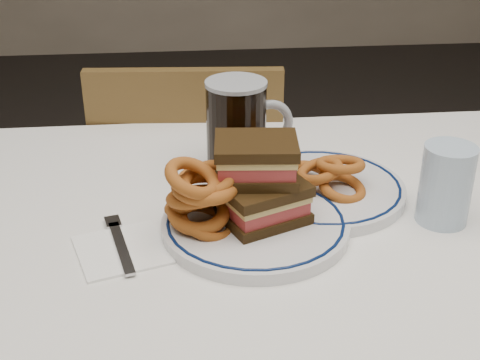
{
  "coord_description": "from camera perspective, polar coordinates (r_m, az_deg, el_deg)",
  "views": [
    {
      "loc": [
        -0.12,
        -0.83,
        1.26
      ],
      "look_at": [
        -0.04,
        0.04,
        0.81
      ],
      "focal_mm": 50.0,
      "sensor_mm": 36.0,
      "label": 1
    }
  ],
  "objects": [
    {
      "name": "reuben_sandwich",
      "position": [
        0.95,
        1.7,
        -0.07
      ],
      "size": [
        0.14,
        0.13,
        0.12
      ],
      "color": "black",
      "rests_on": "main_plate"
    },
    {
      "name": "napkin_fork",
      "position": [
        0.95,
        -10.1,
        -5.77
      ],
      "size": [
        0.15,
        0.16,
        0.01
      ],
      "color": "white",
      "rests_on": "dining_table"
    },
    {
      "name": "water_glass",
      "position": [
        1.02,
        17.16,
        -0.37
      ],
      "size": [
        0.08,
        0.08,
        0.12
      ],
      "primitive_type": "cylinder",
      "color": "#A9C2DB",
      "rests_on": "dining_table"
    },
    {
      "name": "main_plate",
      "position": [
        0.97,
        1.31,
        -3.81
      ],
      "size": [
        0.27,
        0.27,
        0.02
      ],
      "color": "silver",
      "rests_on": "dining_table"
    },
    {
      "name": "far_plate",
      "position": [
        1.08,
        6.95,
        -0.75
      ],
      "size": [
        0.27,
        0.27,
        0.02
      ],
      "color": "silver",
      "rests_on": "dining_table"
    },
    {
      "name": "chair_far",
      "position": [
        1.59,
        -4.13,
        -2.92
      ],
      "size": [
        0.42,
        0.42,
        0.86
      ],
      "color": "#4C3618",
      "rests_on": "floor"
    },
    {
      "name": "beer_mug",
      "position": [
        1.1,
        -0.15,
        4.4
      ],
      "size": [
        0.15,
        0.1,
        0.17
      ],
      "color": "black",
      "rests_on": "dining_table"
    },
    {
      "name": "dining_table",
      "position": [
        1.04,
        2.26,
        -9.25
      ],
      "size": [
        1.27,
        0.87,
        0.75
      ],
      "color": "white",
      "rests_on": "floor"
    },
    {
      "name": "onion_rings_main",
      "position": [
        0.94,
        -3.39,
        -1.36
      ],
      "size": [
        0.11,
        0.12,
        0.13
      ],
      "color": "brown",
      "rests_on": "main_plate"
    },
    {
      "name": "ketchup_ramekin",
      "position": [
        1.02,
        0.06,
        -0.6
      ],
      "size": [
        0.05,
        0.05,
        0.03
      ],
      "color": "silver",
      "rests_on": "main_plate"
    },
    {
      "name": "onion_rings_far",
      "position": [
        1.06,
        7.3,
        0.51
      ],
      "size": [
        0.14,
        0.12,
        0.07
      ],
      "color": "brown",
      "rests_on": "far_plate"
    }
  ]
}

